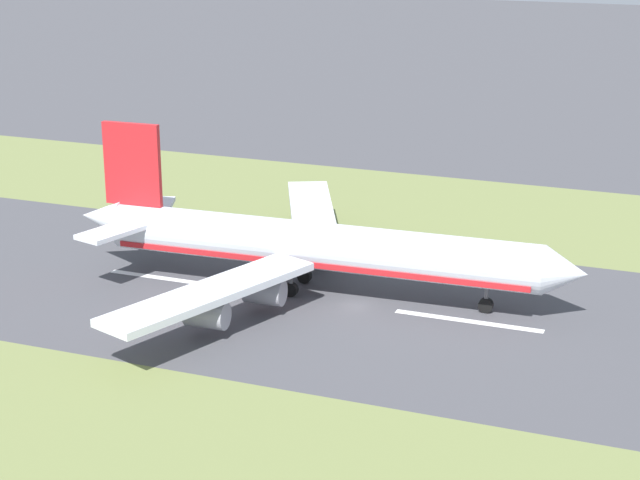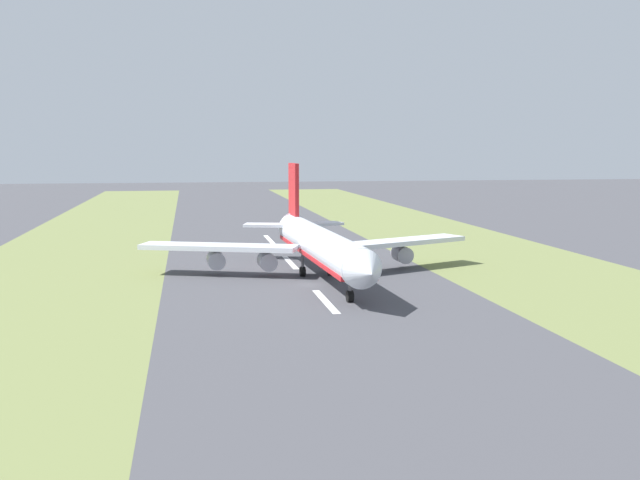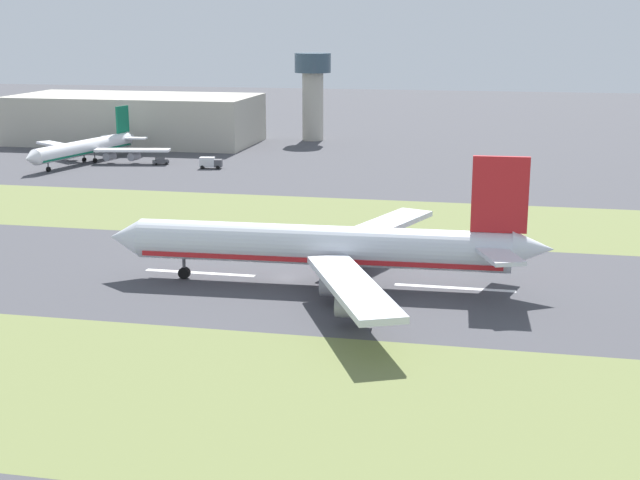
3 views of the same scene
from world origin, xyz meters
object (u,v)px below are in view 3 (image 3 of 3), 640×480
(terminal_building, at_px, (136,119))
(airplane_main_jet, at_px, (333,247))
(control_tower, at_px, (313,87))
(airplane_parked_apron, at_px, (87,148))
(apron_car, at_px, (160,161))
(service_truck, at_px, (210,162))

(terminal_building, bearing_deg, airplane_main_jet, -147.36)
(control_tower, height_order, airplane_parked_apron, control_tower)
(airplane_parked_apron, distance_m, apron_car, 21.59)
(apron_car, bearing_deg, airplane_parked_apron, 93.29)
(terminal_building, xyz_separation_m, apron_car, (-42.43, -25.25, -6.75))
(airplane_main_jet, height_order, airplane_parked_apron, airplane_main_jet)
(airplane_parked_apron, xyz_separation_m, apron_car, (1.22, -21.30, -3.33))
(service_truck, bearing_deg, apron_car, 76.43)
(airplane_main_jet, distance_m, control_tower, 171.17)
(terminal_building, relative_size, control_tower, 2.74)
(terminal_building, height_order, control_tower, control_tower)
(airplane_main_jet, height_order, terminal_building, airplane_main_jet)
(airplane_main_jet, relative_size, control_tower, 2.34)
(airplane_main_jet, xyz_separation_m, airplane_parked_apron, (104.39, 90.86, -1.69))
(terminal_building, bearing_deg, service_truck, -138.35)
(service_truck, bearing_deg, airplane_main_jet, -152.19)
(terminal_building, bearing_deg, control_tower, -71.91)
(control_tower, height_order, service_truck, control_tower)
(terminal_building, distance_m, apron_car, 49.84)
(airplane_parked_apron, bearing_deg, terminal_building, 5.18)
(terminal_building, bearing_deg, airplane_parked_apron, -174.82)
(airplane_parked_apron, distance_m, service_truck, 37.38)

